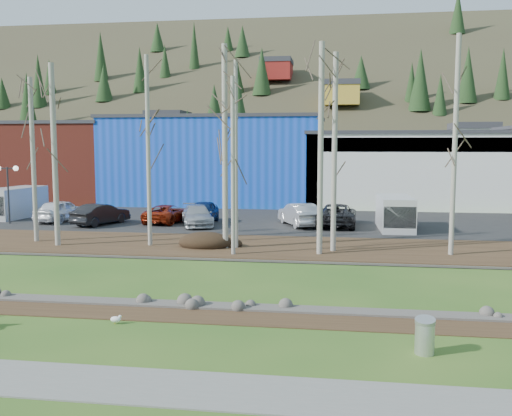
% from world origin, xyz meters
% --- Properties ---
extents(ground, '(200.00, 200.00, 0.00)m').
position_xyz_m(ground, '(0.00, 0.00, 0.00)').
color(ground, '#2B531A').
rests_on(ground, ground).
extents(footpath, '(80.00, 2.00, 0.04)m').
position_xyz_m(footpath, '(0.00, -3.50, 0.02)').
color(footpath, slate).
rests_on(footpath, ground).
extents(dirt_strip, '(80.00, 1.80, 0.03)m').
position_xyz_m(dirt_strip, '(0.00, 2.10, 0.01)').
color(dirt_strip, '#382616').
rests_on(dirt_strip, ground).
extents(near_bank_rocks, '(80.00, 0.80, 0.50)m').
position_xyz_m(near_bank_rocks, '(0.00, 3.10, 0.00)').
color(near_bank_rocks, '#47423D').
rests_on(near_bank_rocks, ground).
extents(river, '(80.00, 8.00, 0.90)m').
position_xyz_m(river, '(0.00, 7.20, 0.00)').
color(river, black).
rests_on(river, ground).
extents(far_bank_rocks, '(80.00, 0.80, 0.46)m').
position_xyz_m(far_bank_rocks, '(0.00, 11.30, 0.00)').
color(far_bank_rocks, '#47423D').
rests_on(far_bank_rocks, ground).
extents(far_bank, '(80.00, 7.00, 0.15)m').
position_xyz_m(far_bank, '(0.00, 14.50, 0.07)').
color(far_bank, '#382616').
rests_on(far_bank, ground).
extents(parking_lot, '(80.00, 14.00, 0.14)m').
position_xyz_m(parking_lot, '(0.00, 25.00, 0.07)').
color(parking_lot, black).
rests_on(parking_lot, ground).
extents(building_brick, '(16.32, 12.24, 7.80)m').
position_xyz_m(building_brick, '(-24.00, 39.00, 3.91)').
color(building_brick, maroon).
rests_on(building_brick, ground).
extents(building_blue, '(20.40, 12.24, 8.30)m').
position_xyz_m(building_blue, '(-6.00, 39.00, 4.16)').
color(building_blue, blue).
rests_on(building_blue, ground).
extents(building_white, '(18.36, 12.24, 6.80)m').
position_xyz_m(building_white, '(12.00, 38.98, 3.41)').
color(building_white, silver).
rests_on(building_white, ground).
extents(hillside, '(160.00, 72.00, 35.00)m').
position_xyz_m(hillside, '(0.00, 84.00, 17.50)').
color(hillside, '#383020').
rests_on(hillside, ground).
extents(litter_bin, '(0.61, 0.61, 0.90)m').
position_xyz_m(litter_bin, '(8.18, -0.36, 0.45)').
color(litter_bin, silver).
rests_on(litter_bin, ground).
extents(seagull, '(0.40, 0.19, 0.29)m').
position_xyz_m(seagull, '(-1.04, 0.87, 0.16)').
color(seagull, gold).
rests_on(seagull, ground).
extents(dirt_mound, '(2.92, 2.06, 0.57)m').
position_xyz_m(dirt_mound, '(-1.28, 13.90, 0.44)').
color(dirt_mound, black).
rests_on(dirt_mound, far_bank).
extents(birch_0, '(0.25, 0.25, 9.18)m').
position_xyz_m(birch_0, '(-11.20, 14.19, 4.74)').
color(birch_0, '#B5B1A4').
rests_on(birch_0, far_bank).
extents(birch_1, '(0.29, 0.29, 9.77)m').
position_xyz_m(birch_1, '(-9.35, 13.12, 5.03)').
color(birch_1, '#B5B1A4').
rests_on(birch_1, far_bank).
extents(birch_2, '(0.23, 0.23, 10.19)m').
position_xyz_m(birch_2, '(-4.35, 13.83, 5.24)').
color(birch_2, '#B5B1A4').
rests_on(birch_2, far_bank).
extents(birch_3, '(0.29, 0.29, 10.60)m').
position_xyz_m(birch_3, '(-0.11, 13.63, 5.45)').
color(birch_3, '#B5B1A4').
rests_on(birch_3, far_bank).
extents(birch_4, '(0.21, 0.21, 9.81)m').
position_xyz_m(birch_4, '(0.44, 13.78, 5.05)').
color(birch_4, '#B5B1A4').
rests_on(birch_4, far_bank).
extents(birch_5, '(0.21, 0.21, 8.78)m').
position_xyz_m(birch_5, '(0.62, 12.00, 4.54)').
color(birch_5, '#B5B1A4').
rests_on(birch_5, far_bank).
extents(birch_6, '(0.28, 0.28, 10.43)m').
position_xyz_m(birch_6, '(4.89, 12.71, 5.36)').
color(birch_6, '#B5B1A4').
rests_on(birch_6, far_bank).
extents(birch_7, '(0.27, 0.27, 10.06)m').
position_xyz_m(birch_7, '(5.56, 13.64, 5.18)').
color(birch_7, '#B5B1A4').
rests_on(birch_7, far_bank).
extents(birch_8, '(0.24, 0.24, 10.77)m').
position_xyz_m(birch_8, '(11.40, 13.44, 5.53)').
color(birch_8, '#B5B1A4').
rests_on(birch_8, far_bank).
extents(street_lamp, '(1.52, 0.56, 4.02)m').
position_xyz_m(street_lamp, '(-16.88, 20.70, 3.30)').
color(street_lamp, '#262628').
rests_on(street_lamp, parking_lot).
extents(car_0, '(2.58, 4.82, 1.56)m').
position_xyz_m(car_0, '(-13.87, 22.38, 0.92)').
color(car_0, white).
rests_on(car_0, parking_lot).
extents(car_1, '(2.93, 4.65, 1.45)m').
position_xyz_m(car_1, '(-10.36, 21.15, 0.86)').
color(car_1, black).
rests_on(car_1, parking_lot).
extents(car_2, '(2.64, 4.79, 1.27)m').
position_xyz_m(car_2, '(-6.16, 22.80, 0.78)').
color(car_2, '#9F280F').
rests_on(car_2, parking_lot).
extents(car_3, '(3.36, 5.13, 1.38)m').
position_xyz_m(car_3, '(-3.69, 21.65, 0.83)').
color(car_3, '#A3A7AB').
rests_on(car_3, parking_lot).
extents(car_4, '(2.02, 4.62, 1.55)m').
position_xyz_m(car_4, '(-3.60, 22.76, 0.91)').
color(car_4, navy).
rests_on(car_4, parking_lot).
extents(car_5, '(3.36, 4.95, 1.54)m').
position_xyz_m(car_5, '(3.18, 22.57, 0.91)').
color(car_5, silver).
rests_on(car_5, parking_lot).
extents(car_6, '(2.71, 5.56, 1.52)m').
position_xyz_m(car_6, '(5.68, 22.83, 0.90)').
color(car_6, '#252527').
rests_on(car_6, parking_lot).
extents(car_7, '(2.66, 4.68, 1.28)m').
position_xyz_m(car_7, '(9.87, 21.89, 0.78)').
color(car_7, silver).
rests_on(car_7, parking_lot).
extents(van_white, '(2.18, 4.94, 2.14)m').
position_xyz_m(van_white, '(9.44, 21.66, 1.21)').
color(van_white, silver).
rests_on(van_white, parking_lot).
extents(van_grey, '(2.68, 5.35, 2.25)m').
position_xyz_m(van_grey, '(-18.36, 23.73, 1.27)').
color(van_grey, silver).
rests_on(van_grey, parking_lot).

